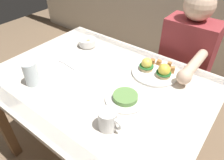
% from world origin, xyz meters
% --- Properties ---
extents(ground_plane, '(6.00, 6.00, 0.00)m').
position_xyz_m(ground_plane, '(0.00, 0.00, 0.00)').
color(ground_plane, '#7F664C').
extents(dining_table, '(1.20, 0.90, 0.74)m').
position_xyz_m(dining_table, '(0.00, 0.00, 0.63)').
color(dining_table, silver).
rests_on(dining_table, ground_plane).
extents(eggs_benedict_plate, '(0.27, 0.27, 0.09)m').
position_xyz_m(eggs_benedict_plate, '(0.22, 0.24, 0.76)').
color(eggs_benedict_plate, white).
rests_on(eggs_benedict_plate, dining_table).
extents(fruit_bowl, '(0.12, 0.12, 0.06)m').
position_xyz_m(fruit_bowl, '(-0.32, 0.24, 0.77)').
color(fruit_bowl, white).
rests_on(fruit_bowl, dining_table).
extents(coffee_mug, '(0.11, 0.08, 0.09)m').
position_xyz_m(coffee_mug, '(0.25, -0.23, 0.79)').
color(coffee_mug, white).
rests_on(coffee_mug, dining_table).
extents(fork, '(0.16, 0.04, 0.00)m').
position_xyz_m(fork, '(-0.27, -0.01, 0.74)').
color(fork, silver).
rests_on(fork, dining_table).
extents(water_glass_near, '(0.08, 0.08, 0.13)m').
position_xyz_m(water_glass_near, '(-0.27, -0.24, 0.80)').
color(water_glass_near, silver).
rests_on(water_glass_near, dining_table).
extents(side_plate, '(0.20, 0.20, 0.04)m').
position_xyz_m(side_plate, '(0.21, -0.05, 0.75)').
color(side_plate, white).
rests_on(side_plate, dining_table).
extents(diner_person, '(0.34, 0.54, 1.14)m').
position_xyz_m(diner_person, '(0.27, 0.60, 0.65)').
color(diner_person, '#33333D').
rests_on(diner_person, ground_plane).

